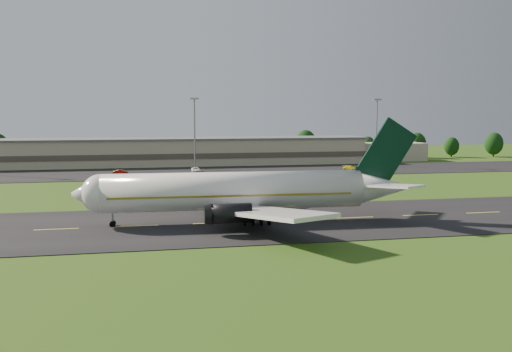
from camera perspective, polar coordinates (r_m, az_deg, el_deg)
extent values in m
plane|color=#2B4C13|center=(84.10, -4.28, -4.78)|extent=(360.00, 360.00, 0.00)
cube|color=black|center=(84.09, -4.28, -4.75)|extent=(220.00, 30.00, 0.10)
cube|color=black|center=(155.06, -7.67, 0.33)|extent=(260.00, 30.00, 0.10)
cylinder|color=white|center=(83.75, -2.21, -1.49)|extent=(38.20, 7.19, 5.60)
sphere|color=white|center=(83.63, -15.25, -1.72)|extent=(5.60, 5.60, 5.60)
cone|color=white|center=(83.87, -16.61, -1.74)|extent=(4.22, 5.54, 5.38)
cone|color=white|center=(89.28, 12.28, -1.14)|extent=(9.22, 5.86, 5.49)
cube|color=olive|center=(83.74, -2.55, -1.73)|extent=(35.21, 7.11, 0.28)
cube|color=black|center=(83.62, -15.67, -1.35)|extent=(2.12, 3.08, 0.65)
cube|color=white|center=(73.77, 1.54, -3.74)|extent=(13.49, 20.22, 2.20)
cube|color=white|center=(95.21, -0.92, -1.44)|extent=(14.71, 20.11, 2.20)
cube|color=white|center=(84.57, 13.53, -0.97)|extent=(7.28, 9.40, 0.91)
cube|color=white|center=(93.81, 11.18, -0.20)|extent=(7.75, 9.36, 0.91)
cube|color=black|center=(88.53, 11.41, -0.01)|extent=(5.02, 0.76, 3.00)
cube|color=black|center=(89.11, 12.96, 2.38)|extent=(9.44, 0.85, 10.55)
cylinder|color=black|center=(76.02, -2.59, -3.75)|extent=(5.71, 2.93, 2.70)
cylinder|color=black|center=(91.73, -3.74, -2.01)|extent=(5.71, 2.93, 2.70)
cube|color=#BAAA8E|center=(178.58, -8.22, 2.38)|extent=(120.00, 15.00, 8.00)
cube|color=#4C4438|center=(178.64, -8.22, 2.13)|extent=(121.00, 15.40, 1.60)
cube|color=#595B60|center=(178.35, -8.24, 3.71)|extent=(122.00, 16.00, 0.50)
cube|color=#BAAA8E|center=(197.45, 12.49, 2.38)|extent=(28.00, 11.00, 6.00)
cylinder|color=gray|center=(162.71, -6.16, 4.14)|extent=(0.44, 0.44, 20.00)
cube|color=gray|center=(162.63, -6.20, 7.70)|extent=(2.40, 1.20, 0.50)
cylinder|color=gray|center=(176.61, 11.95, 4.21)|extent=(0.44, 0.44, 20.00)
cube|color=gray|center=(176.54, 12.03, 7.49)|extent=(2.40, 1.20, 0.50)
cylinder|color=black|center=(190.02, -19.39, 1.48)|extent=(0.56, 0.56, 2.40)
ellipsoid|color=black|center=(189.81, -19.42, 2.36)|extent=(5.60, 5.60, 7.00)
cylinder|color=black|center=(197.09, 4.97, 2.10)|extent=(0.56, 0.56, 3.23)
ellipsoid|color=black|center=(196.84, 4.98, 3.25)|extent=(7.54, 7.54, 9.43)
cylinder|color=black|center=(204.05, 11.04, 2.05)|extent=(0.56, 0.56, 2.50)
ellipsoid|color=black|center=(203.85, 11.06, 2.90)|extent=(5.83, 5.83, 7.29)
cylinder|color=black|center=(213.18, 15.75, 2.16)|extent=(0.56, 0.56, 2.86)
ellipsoid|color=black|center=(212.97, 15.77, 3.09)|extent=(6.66, 6.66, 8.33)
cylinder|color=black|center=(220.35, 18.95, 2.11)|extent=(0.56, 0.56, 2.29)
ellipsoid|color=black|center=(220.18, 18.97, 2.83)|extent=(5.35, 5.35, 6.69)
cylinder|color=black|center=(227.19, 22.65, 2.14)|extent=(0.56, 0.56, 2.81)
ellipsoid|color=black|center=(226.99, 22.69, 3.01)|extent=(6.56, 6.56, 8.21)
imported|color=yellow|center=(154.51, -13.38, 0.42)|extent=(2.06, 3.64, 1.17)
imported|color=maroon|center=(152.39, -13.41, 0.36)|extent=(3.90, 1.45, 1.27)
imported|color=white|center=(155.48, -6.03, 0.63)|extent=(2.24, 4.86, 1.35)
imported|color=#C1AD0B|center=(162.04, 9.44, 0.80)|extent=(4.08, 4.67, 1.29)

